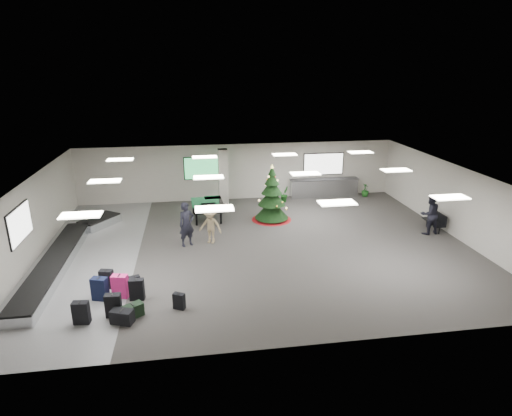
{
  "coord_description": "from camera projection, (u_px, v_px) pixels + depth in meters",
  "views": [
    {
      "loc": [
        -2.62,
        -16.73,
        7.41
      ],
      "look_at": [
        0.08,
        1.0,
        1.4
      ],
      "focal_mm": 30.0,
      "sensor_mm": 36.0,
      "label": 1
    }
  ],
  "objects": [
    {
      "name": "suitcase_5",
      "position": [
        81.0,
        313.0,
        12.81
      ],
      "size": [
        0.5,
        0.31,
        0.74
      ],
      "rotation": [
        0.0,
        0.0,
        -0.1
      ],
      "color": "black",
      "rests_on": "ground"
    },
    {
      "name": "pink_suitcase",
      "position": [
        120.0,
        286.0,
        14.25
      ],
      "size": [
        0.56,
        0.39,
        0.83
      ],
      "rotation": [
        0.0,
        0.0,
        -0.21
      ],
      "color": "#E91E7A",
      "rests_on": "ground"
    },
    {
      "name": "service_counter",
      "position": [
        324.0,
        188.0,
        25.19
      ],
      "size": [
        4.05,
        0.65,
        1.08
      ],
      "color": "silver",
      "rests_on": "ground"
    },
    {
      "name": "suitcase_8",
      "position": [
        107.0,
        279.0,
        14.89
      ],
      "size": [
        0.5,
        0.35,
        0.68
      ],
      "rotation": [
        0.0,
        0.0,
        -0.24
      ],
      "color": "black",
      "rests_on": "ground"
    },
    {
      "name": "green_duffel",
      "position": [
        133.0,
        311.0,
        13.19
      ],
      "size": [
        0.7,
        0.61,
        0.44
      ],
      "rotation": [
        0.0,
        0.0,
        0.59
      ],
      "color": "black",
      "rests_on": "ground"
    },
    {
      "name": "black_duffel",
      "position": [
        122.0,
        317.0,
        12.87
      ],
      "size": [
        0.74,
        0.57,
        0.45
      ],
      "rotation": [
        0.0,
        0.0,
        -0.35
      ],
      "color": "black",
      "rests_on": "ground"
    },
    {
      "name": "traveler_a",
      "position": [
        187.0,
        224.0,
        18.19
      ],
      "size": [
        0.84,
        0.73,
        1.94
      ],
      "primitive_type": "imported",
      "rotation": [
        0.0,
        0.0,
        0.47
      ],
      "color": "black",
      "rests_on": "ground"
    },
    {
      "name": "ground",
      "position": [
        258.0,
        246.0,
        18.42
      ],
      "size": [
        18.0,
        18.0,
        0.0
      ],
      "primitive_type": "plane",
      "color": "#3B3836",
      "rests_on": "ground"
    },
    {
      "name": "bench",
      "position": [
        436.0,
        220.0,
        20.1
      ],
      "size": [
        0.48,
        1.38,
        0.87
      ],
      "rotation": [
        0.0,
        0.0,
        -0.01
      ],
      "color": "black",
      "rests_on": "ground"
    },
    {
      "name": "suitcase_1",
      "position": [
        137.0,
        289.0,
        14.12
      ],
      "size": [
        0.49,
        0.29,
        0.76
      ],
      "rotation": [
        0.0,
        0.0,
        -0.08
      ],
      "color": "black",
      "rests_on": "ground"
    },
    {
      "name": "suitcase_7",
      "position": [
        179.0,
        301.0,
        13.62
      ],
      "size": [
        0.42,
        0.35,
        0.56
      ],
      "rotation": [
        0.0,
        0.0,
        -0.49
      ],
      "color": "black",
      "rests_on": "ground"
    },
    {
      "name": "navy_suitcase",
      "position": [
        100.0,
        289.0,
        14.11
      ],
      "size": [
        0.58,
        0.44,
        0.81
      ],
      "rotation": [
        0.0,
        0.0,
        -0.31
      ],
      "color": "black",
      "rests_on": "ground"
    },
    {
      "name": "grand_piano",
      "position": [
        207.0,
        205.0,
        21.24
      ],
      "size": [
        1.61,
        2.02,
        1.12
      ],
      "rotation": [
        0.0,
        0.0,
        0.04
      ],
      "color": "black",
      "rests_on": "ground"
    },
    {
      "name": "potted_plant_right",
      "position": [
        365.0,
        190.0,
        25.27
      ],
      "size": [
        0.54,
        0.54,
        0.78
      ],
      "primitive_type": "imported",
      "rotation": [
        0.0,
        0.0,
        1.84
      ],
      "color": "#164516",
      "rests_on": "ground"
    },
    {
      "name": "suitcase_0",
      "position": [
        113.0,
        305.0,
        13.18
      ],
      "size": [
        0.48,
        0.27,
        0.77
      ],
      "rotation": [
        0.0,
        0.0,
        -0.02
      ],
      "color": "black",
      "rests_on": "ground"
    },
    {
      "name": "room_envelope",
      "position": [
        246.0,
        190.0,
        18.25
      ],
      "size": [
        18.02,
        14.02,
        3.21
      ],
      "color": "#B7B0A7",
      "rests_on": "ground"
    },
    {
      "name": "baggage_carousel",
      "position": [
        65.0,
        254.0,
        17.15
      ],
      "size": [
        2.28,
        9.71,
        0.43
      ],
      "color": "silver",
      "rests_on": "ground"
    },
    {
      "name": "traveler_b",
      "position": [
        210.0,
        226.0,
        18.52
      ],
      "size": [
        1.17,
        0.96,
        1.58
      ],
      "primitive_type": "imported",
      "rotation": [
        0.0,
        0.0,
        -0.43
      ],
      "color": "#9A855F",
      "rests_on": "ground"
    },
    {
      "name": "traveler_bench",
      "position": [
        430.0,
        214.0,
        19.48
      ],
      "size": [
        1.03,
        0.86,
        1.93
      ],
      "primitive_type": "imported",
      "rotation": [
        0.0,
        0.0,
        3.29
      ],
      "color": "black",
      "rests_on": "ground"
    },
    {
      "name": "suitcase_3",
      "position": [
        135.0,
        283.0,
        14.74
      ],
      "size": [
        0.4,
        0.3,
        0.55
      ],
      "rotation": [
        0.0,
        0.0,
        0.32
      ],
      "color": "black",
      "rests_on": "ground"
    },
    {
      "name": "christmas_tree",
      "position": [
        272.0,
        201.0,
        21.27
      ],
      "size": [
        2.0,
        2.0,
        2.85
      ],
      "color": "maroon",
      "rests_on": "ground"
    },
    {
      "name": "potted_plant_left",
      "position": [
        284.0,
        194.0,
        24.25
      ],
      "size": [
        0.62,
        0.63,
        0.89
      ],
      "primitive_type": "imported",
      "rotation": [
        0.0,
        0.0,
        0.88
      ],
      "color": "#164516",
      "rests_on": "ground"
    }
  ]
}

